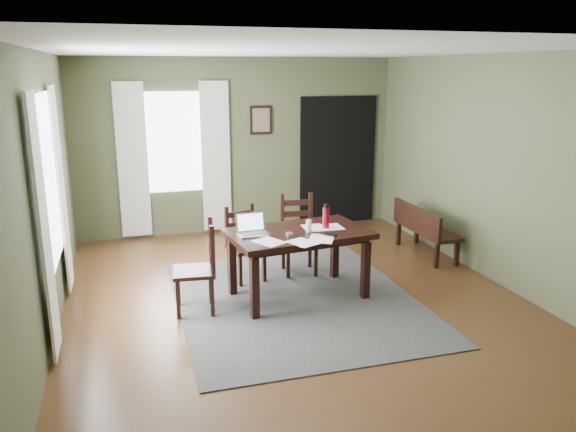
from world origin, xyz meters
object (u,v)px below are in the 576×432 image
object	(u,v)px
water_bottle	(326,217)
laptop	(252,229)
chair_end	(199,268)
chair_back_left	(244,245)
dining_table	(298,239)
chair_back_right	(299,235)
bench	(423,226)

from	to	relation	value
water_bottle	laptop	bearing A→B (deg)	178.94
chair_end	chair_back_left	distance (m)	1.03
dining_table	chair_back_right	xyz separation A→B (m)	(0.25, 0.77, -0.20)
chair_end	laptop	bearing A→B (deg)	108.69
dining_table	bench	world-z (taller)	dining_table
chair_end	chair_back_left	bearing A→B (deg)	146.25
chair_back_left	chair_back_right	size ratio (longest dim) A/B	0.92
chair_back_left	chair_back_right	world-z (taller)	chair_back_right
bench	laptop	distance (m)	2.79
bench	laptop	size ratio (longest dim) A/B	3.59
chair_end	water_bottle	xyz separation A→B (m)	(1.46, 0.12, 0.42)
dining_table	chair_back_right	size ratio (longest dim) A/B	1.66
dining_table	laptop	xyz separation A→B (m)	(-0.52, 0.04, 0.15)
chair_back_left	bench	xyz separation A→B (m)	(2.57, 0.22, -0.03)
dining_table	chair_end	world-z (taller)	chair_end
laptop	water_bottle	xyz separation A→B (m)	(0.85, -0.02, 0.07)
chair_back_right	water_bottle	bearing A→B (deg)	-77.06
dining_table	laptop	size ratio (longest dim) A/B	4.78
chair_end	chair_back_left	size ratio (longest dim) A/B	1.09
dining_table	water_bottle	xyz separation A→B (m)	(0.33, 0.03, 0.22)
chair_back_left	chair_end	bearing A→B (deg)	-143.20
chair_back_left	laptop	world-z (taller)	laptop
dining_table	water_bottle	distance (m)	0.40
chair_back_right	laptop	size ratio (longest dim) A/B	2.87
chair_end	water_bottle	size ratio (longest dim) A/B	3.55
dining_table	chair_end	xyz separation A→B (m)	(-1.13, -0.09, -0.20)
dining_table	chair_back_left	xyz separation A→B (m)	(-0.47, 0.70, -0.24)
chair_end	chair_back_right	distance (m)	1.62
chair_back_right	bench	size ratio (longest dim) A/B	0.80
dining_table	water_bottle	world-z (taller)	water_bottle
chair_end	chair_back_left	xyz separation A→B (m)	(0.66, 0.79, -0.04)
laptop	chair_end	bearing A→B (deg)	-170.90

